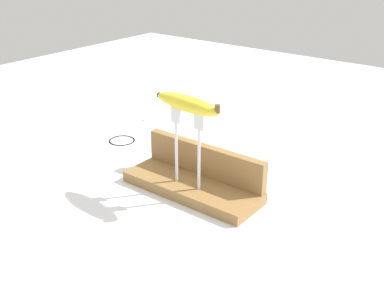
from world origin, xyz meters
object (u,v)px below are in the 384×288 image
object	(u,v)px
fork_stand_center	(187,142)
fork_fallen_far	(143,122)
banana_raised_center	(187,104)
wire_coil	(122,140)

from	to	relation	value
fork_stand_center	fork_fallen_far	bearing A→B (deg)	145.29
banana_raised_center	fork_fallen_far	world-z (taller)	banana_raised_center
banana_raised_center	fork_fallen_far	size ratio (longest dim) A/B	1.24
fork_stand_center	wire_coil	world-z (taller)	fork_stand_center
banana_raised_center	wire_coil	distance (m)	0.45
wire_coil	fork_stand_center	bearing A→B (deg)	-20.67
banana_raised_center	wire_coil	world-z (taller)	banana_raised_center
fork_fallen_far	fork_stand_center	bearing A→B (deg)	-34.71
fork_fallen_far	wire_coil	distance (m)	0.16
fork_stand_center	wire_coil	bearing A→B (deg)	159.33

